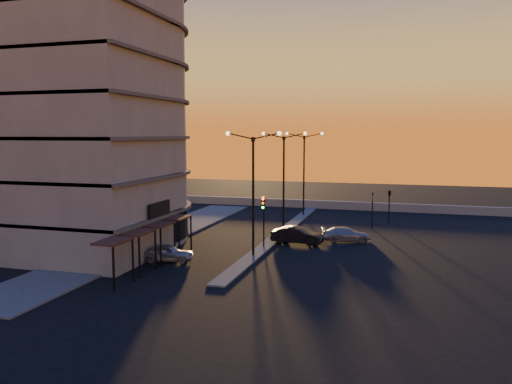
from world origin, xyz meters
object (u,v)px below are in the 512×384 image
(streetlamp_mid, at_px, (284,174))
(car_hatchback, at_px, (167,253))
(traffic_light_main, at_px, (263,213))
(car_wagon, at_px, (346,234))
(car_sedan, at_px, (297,235))

(streetlamp_mid, distance_m, car_hatchback, 15.16)
(traffic_light_main, bearing_deg, car_hatchback, -132.87)
(streetlamp_mid, height_order, car_hatchback, streetlamp_mid)
(streetlamp_mid, relative_size, car_wagon, 2.25)
(car_wagon, bearing_deg, traffic_light_main, 113.73)
(traffic_light_main, distance_m, car_wagon, 8.05)
(car_hatchback, relative_size, car_sedan, 0.87)
(car_hatchback, height_order, car_wagon, car_hatchback)
(streetlamp_mid, distance_m, traffic_light_main, 7.62)
(car_sedan, bearing_deg, streetlamp_mid, 29.32)
(streetlamp_mid, height_order, traffic_light_main, streetlamp_mid)
(car_wagon, bearing_deg, car_sedan, 105.50)
(streetlamp_mid, distance_m, car_wagon, 8.34)
(car_sedan, height_order, car_wagon, car_sedan)
(traffic_light_main, height_order, car_wagon, traffic_light_main)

